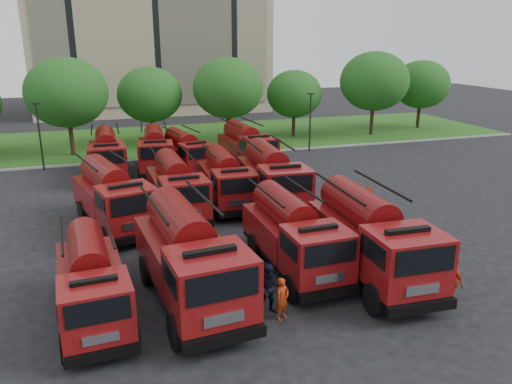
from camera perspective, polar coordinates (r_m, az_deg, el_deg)
ground at (r=25.50m, az=-3.21°, el=-5.16°), size 140.00×140.00×0.00m
lawn at (r=50.13m, az=-10.82°, el=5.87°), size 70.00×16.00×0.12m
curb at (r=42.27m, az=-9.40°, el=3.86°), size 70.00×0.30×0.14m
apartment_building at (r=71.26m, az=-12.14°, el=19.17°), size 30.00×14.18×25.00m
tree_2 at (r=44.60m, az=-20.85°, el=10.57°), size 6.72×6.72×8.22m
tree_3 at (r=47.35m, az=-12.04°, el=10.81°), size 5.88×5.88×7.19m
tree_4 at (r=47.07m, az=-3.21°, el=11.78°), size 6.55×6.55×8.01m
tree_5 at (r=50.31m, az=4.39°, el=11.11°), size 5.46×5.46×6.68m
tree_6 at (r=52.42m, az=13.38°, el=12.21°), size 6.89×6.89×8.42m
tree_7 at (r=57.99m, az=18.38°, el=11.59°), size 6.05×6.05×7.39m
lamp_post_0 at (r=40.83m, az=-23.52°, el=6.24°), size 0.60×0.25×5.11m
lamp_post_1 at (r=44.36m, az=6.22°, el=8.34°), size 0.60×0.25×5.11m
fire_truck_0 at (r=18.80m, az=-18.27°, el=-9.70°), size 2.71×6.58×2.93m
fire_truck_1 at (r=19.09m, az=-7.66°, el=-7.35°), size 3.49×8.16×3.61m
fire_truck_2 at (r=21.55m, az=4.26°, el=-4.87°), size 2.75×7.13×3.22m
fire_truck_3 at (r=21.33m, az=12.96°, el=-5.03°), size 3.11×7.91×3.55m
fire_truck_4 at (r=27.31m, az=-16.09°, el=-0.50°), size 4.26×7.80×3.37m
fire_truck_5 at (r=28.46m, az=-9.08°, el=0.55°), size 2.78×7.20×3.25m
fire_truck_6 at (r=29.93m, az=-3.44°, el=1.44°), size 2.70×6.91×3.11m
fire_truck_7 at (r=29.75m, az=1.82°, el=1.75°), size 3.14×7.80×3.49m
fire_truck_8 at (r=37.52m, az=-16.66°, el=4.12°), size 2.71×7.20×3.26m
fire_truck_9 at (r=38.12m, az=-11.46°, el=4.65°), size 3.07×7.20×3.19m
fire_truck_10 at (r=38.07m, az=-7.99°, el=4.59°), size 3.35×6.69×2.91m
fire_truck_11 at (r=38.90m, az=-1.08°, el=5.28°), size 3.14×7.32×3.24m
firefighter_0 at (r=18.62m, az=2.99°, el=-14.23°), size 0.71×0.64×1.59m
firefighter_1 at (r=18.93m, az=1.56°, el=-13.63°), size 1.03×0.70×1.95m
firefighter_2 at (r=20.92m, az=21.28°, el=-11.71°), size 0.64×1.10×1.87m
firefighter_3 at (r=24.53m, az=14.92°, el=-6.69°), size 1.05×0.60×1.57m
firefighter_4 at (r=24.51m, az=-18.71°, el=-7.06°), size 0.92×0.80×1.58m
firefighter_5 at (r=29.52m, az=12.59°, el=-2.38°), size 1.60×1.19×1.58m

